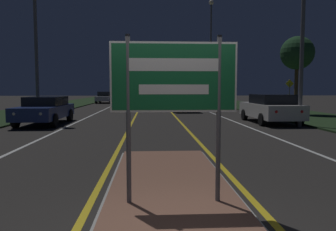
# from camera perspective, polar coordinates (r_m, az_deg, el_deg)

# --- Properties ---
(median_island) EXTENTS (2.17, 8.01, 0.10)m
(median_island) POSITION_cam_1_polar(r_m,az_deg,el_deg) (5.04, 0.99, -15.36)
(median_island) COLOR #999993
(median_island) RESTS_ON ground_plane
(verge_left) EXTENTS (5.00, 100.00, 0.08)m
(verge_left) POSITION_cam_1_polar(r_m,az_deg,el_deg) (25.33, -24.39, 0.36)
(verge_left) COLOR #1E3319
(verge_left) RESTS_ON ground_plane
(verge_right) EXTENTS (5.00, 100.00, 0.08)m
(verge_right) POSITION_cam_1_polar(r_m,az_deg,el_deg) (25.59, 19.43, 0.55)
(verge_right) COLOR #1E3319
(verge_right) RESTS_ON ground_plane
(centre_line_yellow_left) EXTENTS (0.12, 70.00, 0.01)m
(centre_line_yellow_left) POSITION_cam_1_polar(r_m,az_deg,el_deg) (28.63, -5.06, 1.14)
(centre_line_yellow_left) COLOR gold
(centre_line_yellow_left) RESTS_ON ground_plane
(centre_line_yellow_right) EXTENTS (0.12, 70.00, 0.01)m
(centre_line_yellow_right) POSITION_cam_1_polar(r_m,az_deg,el_deg) (28.66, 0.04, 1.16)
(centre_line_yellow_right) COLOR gold
(centre_line_yellow_right) RESTS_ON ground_plane
(lane_line_white_left) EXTENTS (0.12, 70.00, 0.01)m
(lane_line_white_left) POSITION_cam_1_polar(r_m,az_deg,el_deg) (28.87, -10.88, 1.10)
(lane_line_white_left) COLOR silver
(lane_line_white_left) RESTS_ON ground_plane
(lane_line_white_right) EXTENTS (0.12, 70.00, 0.01)m
(lane_line_white_right) POSITION_cam_1_polar(r_m,az_deg,el_deg) (28.97, 5.82, 1.18)
(lane_line_white_right) COLOR silver
(lane_line_white_right) RESTS_ON ground_plane
(edge_line_white_left) EXTENTS (0.10, 70.00, 0.01)m
(edge_line_white_left) POSITION_cam_1_polar(r_m,az_deg,el_deg) (29.42, -16.68, 1.06)
(edge_line_white_left) COLOR silver
(edge_line_white_left) RESTS_ON ground_plane
(edge_line_white_right) EXTENTS (0.10, 70.00, 0.01)m
(edge_line_white_right) POSITION_cam_1_polar(r_m,az_deg,el_deg) (29.59, 11.57, 1.18)
(edge_line_white_right) COLOR silver
(edge_line_white_right) RESTS_ON ground_plane
(highway_sign) EXTENTS (1.83, 0.07, 2.44)m
(highway_sign) POSITION_cam_1_polar(r_m,az_deg,el_deg) (4.73, 1.03, 5.23)
(highway_sign) COLOR #56565B
(highway_sign) RESTS_ON median_island
(streetlight_left_near) EXTENTS (0.57, 0.57, 9.71)m
(streetlight_left_near) POSITION_cam_1_polar(r_m,az_deg,el_deg) (20.05, -22.20, 17.94)
(streetlight_left_near) COLOR #56565B
(streetlight_left_near) RESTS_ON ground_plane
(streetlight_right_far) EXTENTS (0.52, 0.52, 10.99)m
(streetlight_right_far) POSITION_cam_1_polar(r_m,az_deg,el_deg) (35.57, 7.48, 12.86)
(streetlight_right_far) COLOR #56565B
(streetlight_right_far) RESTS_ON ground_plane
(car_receding_0) EXTENTS (2.03, 4.76, 1.48)m
(car_receding_0) POSITION_cam_1_polar(r_m,az_deg,el_deg) (17.71, 17.40, 1.27)
(car_receding_0) COLOR silver
(car_receding_0) RESTS_ON ground_plane
(car_receding_1) EXTENTS (1.94, 4.41, 1.32)m
(car_receding_1) POSITION_cam_1_polar(r_m,az_deg,el_deg) (25.54, 2.79, 2.31)
(car_receding_1) COLOR #4C514C
(car_receding_1) RESTS_ON ground_plane
(car_receding_2) EXTENTS (2.01, 4.34, 1.33)m
(car_receding_2) POSITION_cam_1_polar(r_m,az_deg,el_deg) (37.70, 0.84, 3.08)
(car_receding_2) COLOR #4C514C
(car_receding_2) RESTS_ON ground_plane
(car_receding_3) EXTENTS (2.01, 4.58, 1.45)m
(car_receding_3) POSITION_cam_1_polar(r_m,az_deg,el_deg) (46.35, 0.23, 3.45)
(car_receding_3) COLOR #4C514C
(car_receding_3) RESTS_ON ground_plane
(car_approaching_0) EXTENTS (1.94, 4.79, 1.37)m
(car_approaching_0) POSITION_cam_1_polar(r_m,az_deg,el_deg) (17.42, -20.59, 0.99)
(car_approaching_0) COLOR navy
(car_approaching_0) RESTS_ON ground_plane
(car_approaching_1) EXTENTS (1.95, 4.66, 1.36)m
(car_approaching_1) POSITION_cam_1_polar(r_m,az_deg,el_deg) (30.40, -7.64, 2.67)
(car_approaching_1) COLOR #B7B7BC
(car_approaching_1) RESTS_ON ground_plane
(car_approaching_2) EXTENTS (1.89, 4.80, 1.40)m
(car_approaching_2) POSITION_cam_1_polar(r_m,az_deg,el_deg) (41.38, -10.93, 3.17)
(car_approaching_2) COLOR #B7B7BC
(car_approaching_2) RESTS_ON ground_plane
(warning_sign) EXTENTS (0.60, 0.06, 2.35)m
(warning_sign) POSITION_cam_1_polar(r_m,az_deg,el_deg) (25.09, 20.39, 3.78)
(warning_sign) COLOR #56565B
(warning_sign) RESTS_ON verge_right
(roadside_palm_right) EXTENTS (2.18, 2.18, 5.12)m
(roadside_palm_right) POSITION_cam_1_polar(r_m,az_deg,el_deg) (23.48, 21.58, 9.99)
(roadside_palm_right) COLOR #4C3823
(roadside_palm_right) RESTS_ON verge_right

